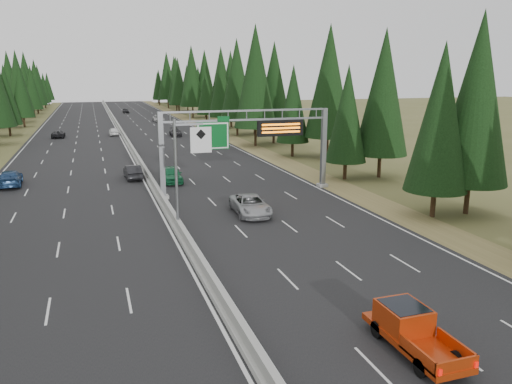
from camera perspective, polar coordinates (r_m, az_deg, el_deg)
road at (r=90.11m, az=-14.75°, el=5.83°), size 32.00×260.00×0.08m
shoulder_right at (r=92.89m, az=-3.68°, el=6.44°), size 3.60×260.00×0.06m
shoulder_left at (r=90.79m, az=-26.05°, el=4.97°), size 3.60×260.00×0.06m
median_barrier at (r=90.06m, az=-14.76°, el=6.06°), size 0.70×260.00×0.85m
sign_gantry at (r=46.77m, az=-0.27°, el=6.20°), size 16.75×0.98×7.80m
hov_sign_pole at (r=35.32m, az=-8.20°, el=2.86°), size 2.80×0.50×8.00m
tree_row_right at (r=97.73m, az=-1.98°, el=12.23°), size 12.32×242.08×18.57m
silver_minivan at (r=39.97m, az=-0.65°, el=-1.48°), size 2.82×5.64×1.53m
red_pickup at (r=22.02m, az=17.07°, el=-14.43°), size 1.83×5.12×1.67m
car_ahead_green at (r=52.68m, az=-9.62°, el=2.00°), size 2.08×4.89×1.65m
car_ahead_dkred at (r=86.13m, az=-5.30°, el=6.35°), size 1.39×3.98×1.31m
car_ahead_dkgrey at (r=92.88m, az=-9.19°, el=6.76°), size 2.17×4.83×1.37m
car_ahead_white at (r=122.76m, az=-11.09°, el=8.25°), size 2.49×5.35×1.48m
car_ahead_far at (r=152.58m, az=-14.66°, el=8.99°), size 1.76×4.09×1.38m
car_onc_near at (r=55.35m, az=-13.89°, el=2.25°), size 1.79×4.57×1.48m
car_onc_blue at (r=56.02m, az=-26.29°, el=1.43°), size 2.54×5.50×1.56m
car_onc_white at (r=96.36m, az=-15.93°, el=6.67°), size 1.71×4.24×1.44m
car_onc_far at (r=96.09m, az=-21.66°, el=6.18°), size 2.24×4.68×1.29m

